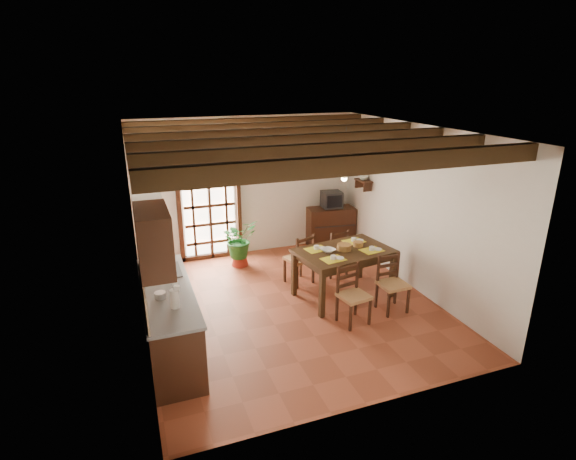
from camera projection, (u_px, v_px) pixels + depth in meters
name	position (u px, v px, depth m)	size (l,w,h in m)	color
ground_plane	(291.00, 305.00, 7.29)	(5.00, 5.00, 0.00)	brown
room_shell	(291.00, 197.00, 6.69)	(4.52, 5.02, 2.81)	silver
ceiling_beams	(291.00, 138.00, 6.41)	(4.50, 4.34, 0.20)	black
french_door	(209.00, 202.00, 8.81)	(1.26, 0.11, 2.32)	white
kitchen_counter	(169.00, 319.00, 5.97)	(0.64, 2.25, 1.38)	black
upper_cabinet	(154.00, 240.00, 4.86)	(0.35, 0.80, 0.70)	black
range_hood	(149.00, 217.00, 6.01)	(0.38, 0.60, 0.54)	white
counter_items	(165.00, 283.00, 5.89)	(0.50, 1.43, 0.25)	black
dining_table	(344.00, 256.00, 7.38)	(1.66, 1.21, 0.83)	#322010
chair_near_left	(353.00, 305.00, 6.70)	(0.48, 0.46, 0.90)	#B7814D
chair_near_right	(392.00, 294.00, 7.05)	(0.43, 0.41, 0.91)	#B7814D
chair_far_left	(299.00, 268.00, 7.98)	(0.54, 0.52, 0.93)	#B7814D
chair_far_right	(334.00, 260.00, 8.34)	(0.46, 0.44, 0.89)	#B7814D
table_setting	(344.00, 244.00, 7.30)	(1.11, 0.74, 0.10)	yellow
table_bowl	(328.00, 250.00, 7.25)	(0.22, 0.22, 0.05)	white
sideboard	(331.00, 227.00, 9.70)	(1.00, 0.45, 0.85)	black
crt_tv	(332.00, 199.00, 9.49)	(0.43, 0.41, 0.34)	black
fuse_box	(316.00, 165.00, 9.40)	(0.25, 0.03, 0.32)	white
plant_pot	(240.00, 260.00, 8.77)	(0.33, 0.33, 0.20)	maroon
potted_plant	(239.00, 238.00, 8.62)	(1.74, 1.49, 1.94)	#144C19
wall_shelf	(363.00, 183.00, 8.91)	(0.20, 0.42, 0.20)	black
shelf_vase	(364.00, 176.00, 8.86)	(0.15, 0.15, 0.15)	#B2BFB2
shelf_flowers	(364.00, 165.00, 8.80)	(0.14, 0.14, 0.36)	yellow
framed_picture	(369.00, 155.00, 8.76)	(0.03, 0.32, 0.32)	brown
pendant_lamp	(344.00, 174.00, 7.02)	(0.36, 0.36, 0.84)	black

